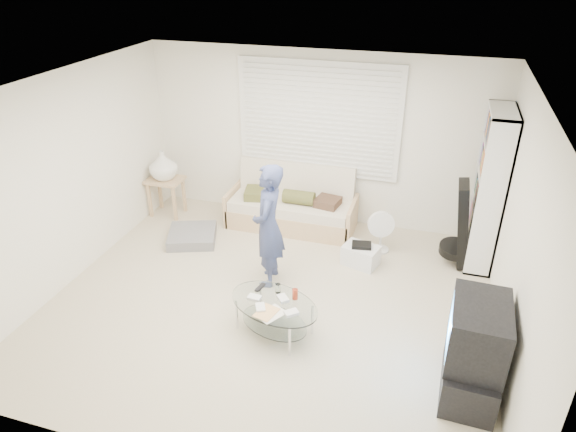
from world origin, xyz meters
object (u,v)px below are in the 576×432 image
(futon_sofa, at_px, (292,207))
(coffee_table, at_px, (274,308))
(tv_unit, at_px, (474,351))
(bookshelf, at_px, (488,190))

(futon_sofa, bearing_deg, coffee_table, -78.16)
(futon_sofa, distance_m, tv_unit, 3.59)
(bookshelf, bearing_deg, futon_sofa, 175.77)
(futon_sofa, relative_size, coffee_table, 1.58)
(tv_unit, xyz_separation_m, coffee_table, (-1.98, 0.25, -0.16))
(futon_sofa, height_order, coffee_table, futon_sofa)
(futon_sofa, bearing_deg, tv_unit, -46.36)
(futon_sofa, xyz_separation_m, bookshelf, (2.60, -0.19, 0.72))
(bookshelf, xyz_separation_m, coffee_table, (-2.11, -2.15, -0.71))
(bookshelf, distance_m, coffee_table, 3.09)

